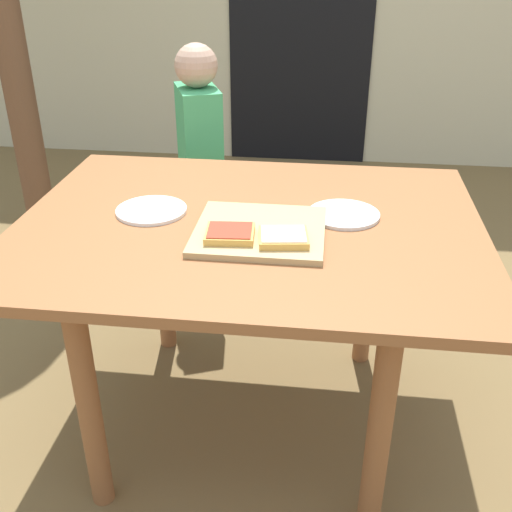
{
  "coord_description": "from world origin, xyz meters",
  "views": [
    {
      "loc": [
        0.2,
        -1.46,
        1.38
      ],
      "look_at": [
        0.02,
        0.0,
        0.59
      ],
      "focal_mm": 42.52,
      "sensor_mm": 36.0,
      "label": 1
    }
  ],
  "objects": [
    {
      "name": "ground_plane",
      "position": [
        0.0,
        0.0,
        0.0
      ],
      "size": [
        16.0,
        16.0,
        0.0
      ],
      "primitive_type": "plane",
      "color": "brown"
    },
    {
      "name": "child_left",
      "position": [
        -0.29,
        0.73,
        0.59
      ],
      "size": [
        0.22,
        0.27,
        1.04
      ],
      "color": "navy",
      "rests_on": "ground"
    },
    {
      "name": "plate_white_left",
      "position": [
        -0.28,
        0.03,
        0.7
      ],
      "size": [
        0.19,
        0.19,
        0.01
      ],
      "primitive_type": "cylinder",
      "color": "white",
      "rests_on": "dining_table"
    },
    {
      "name": "pizza_slice_near_left",
      "position": [
        -0.03,
        -0.13,
        0.72
      ],
      "size": [
        0.13,
        0.12,
        0.02
      ],
      "color": "gold",
      "rests_on": "cutting_board"
    },
    {
      "name": "cutting_board",
      "position": [
        0.04,
        -0.07,
        0.7
      ],
      "size": [
        0.33,
        0.31,
        0.02
      ],
      "primitive_type": "cube",
      "color": "tan",
      "rests_on": "dining_table"
    },
    {
      "name": "house_door",
      "position": [
        -0.02,
        2.54,
        1.0
      ],
      "size": [
        0.9,
        0.02,
        2.0
      ],
      "primitive_type": "cube",
      "color": "black",
      "rests_on": "ground"
    },
    {
      "name": "pizza_slice_near_right",
      "position": [
        0.1,
        -0.14,
        0.72
      ],
      "size": [
        0.13,
        0.12,
        0.02
      ],
      "color": "gold",
      "rests_on": "cutting_board"
    },
    {
      "name": "dining_table",
      "position": [
        0.0,
        0.0,
        0.61
      ],
      "size": [
        1.24,
        0.96,
        0.69
      ],
      "color": "brown",
      "rests_on": "ground"
    },
    {
      "name": "plate_white_right",
      "position": [
        0.25,
        0.07,
        0.7
      ],
      "size": [
        0.19,
        0.19,
        0.01
      ],
      "primitive_type": "cylinder",
      "color": "silver",
      "rests_on": "dining_table"
    }
  ]
}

